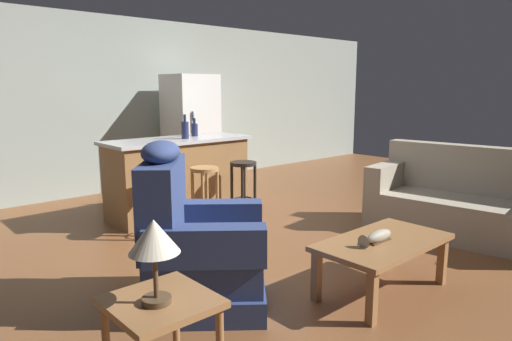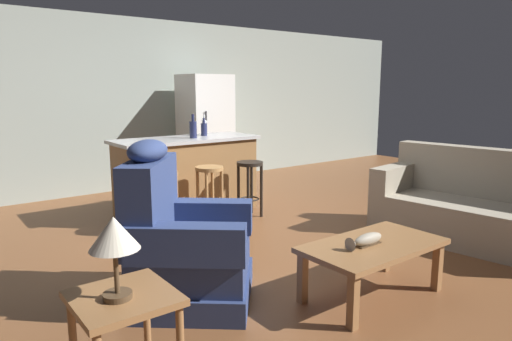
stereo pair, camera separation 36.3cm
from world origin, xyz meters
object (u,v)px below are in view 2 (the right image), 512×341
Objects in this scene: couch at (475,209)px; bar_stool_left at (164,191)px; bar_stool_middle at (210,185)px; end_table at (124,313)px; bar_stool_right at (250,179)px; refrigerator at (205,131)px; coffee_table at (373,250)px; bottle_tall_green at (204,127)px; fish_figurine at (365,240)px; recliner_near_lamp at (181,245)px; bottle_wine_dark at (204,129)px; kitchen_island at (187,175)px; bottle_short_amber at (193,129)px; table_lamp at (114,237)px.

couch reaches higher than bar_stool_left.
end_table is at bearing -129.63° from bar_stool_middle.
bar_stool_right is at bearing 42.90° from end_table.
bar_stool_middle is at bearing -119.98° from refrigerator.
coffee_table is 4.06× the size of bottle_tall_green.
bottle_tall_green is at bearing 99.12° from bar_stool_right.
fish_figurine is 1.25× the size of bottle_tall_green.
refrigerator is at bearing 75.18° from bar_stool_right.
fish_figurine is (-0.10, -0.00, 0.10)m from coffee_table.
recliner_near_lamp is 2.75m from bottle_wine_dark.
fish_figurine is at bearing -92.84° from kitchen_island.
bottle_wine_dark is (0.35, 3.02, 0.67)m from coffee_table.
recliner_near_lamp is 5.25× the size of bottle_wine_dark.
couch is 6.80× the size of bottle_short_amber.
recliner_near_lamp is 1.10m from end_table.
end_table is 0.32× the size of refrigerator.
coffee_table is 1.62× the size of bar_stool_left.
refrigerator is 1.19m from bottle_tall_green.
bottle_short_amber is at bearing -126.25° from refrigerator.
recliner_near_lamp is at bearing -124.59° from bottle_tall_green.
bottle_short_amber is (-1.76, 2.66, 0.72)m from couch.
bar_stool_middle is (-1.86, 2.13, 0.13)m from couch.
bottle_short_amber reaches higher than bar_stool_middle.
couch is 3.28m from bottle_wine_dark.
table_lamp is (-1.85, -0.01, 0.41)m from fish_figurine.
refrigerator reaches higher than bottle_short_amber.
coffee_table is 2.39m from bar_stool_left.
couch is 4.07m from refrigerator.
bar_stool_middle is 2.15m from refrigerator.
refrigerator is at bearing 54.36° from end_table.
kitchen_island is 1.02× the size of refrigerator.
bottle_tall_green reaches higher than bar_stool_left.
end_table is 3.53m from kitchen_island.
refrigerator reaches higher than bar_stool_right.
bar_stool_middle is 0.57m from bar_stool_right.
recliner_near_lamp is 1.61m from bar_stool_left.
bottle_short_amber is at bearing 38.35° from bar_stool_left.
coffee_table is 0.14m from fish_figurine.
bar_stool_middle is at bearing -95.12° from kitchen_island.
bar_stool_left is at bearing 101.76° from fish_figurine.
kitchen_island is (0.05, 2.94, 0.11)m from coffee_table.
bottle_short_amber is at bearing 78.69° from bar_stool_middle.
bar_stool_middle is at bearing 50.37° from end_table.
couch is 3.30m from kitchen_island.
recliner_near_lamp reaches higher than bar_stool_middle.
bar_stool_middle is at bearing 90.19° from coffee_table.
bar_stool_middle and bar_stool_right have the same top height.
bottle_wine_dark is (0.30, 0.07, 0.56)m from kitchen_island.
bottle_short_amber is at bearing -138.91° from bottle_tall_green.
bottle_wine_dark is (1.52, 2.20, 0.61)m from recliner_near_lamp.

